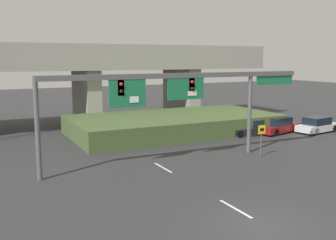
{
  "coord_description": "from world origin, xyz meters",
  "views": [
    {
      "loc": [
        -10.29,
        -11.96,
        6.74
      ],
      "look_at": [
        0.0,
        8.66,
        3.1
      ],
      "focal_mm": 42.0,
      "sensor_mm": 36.0,
      "label": 1
    }
  ],
  "objects_px": {
    "signal_gantry": "(176,89)",
    "parked_sedan_far_right": "(317,125)",
    "parked_sedan_near_right": "(248,128)",
    "speed_limit_sign": "(261,136)",
    "parked_sedan_mid_right": "(278,126)"
  },
  "relations": [
    {
      "from": "speed_limit_sign",
      "to": "parked_sedan_far_right",
      "type": "bearing_deg",
      "value": 24.66
    },
    {
      "from": "speed_limit_sign",
      "to": "parked_sedan_mid_right",
      "type": "relative_size",
      "value": 0.45
    },
    {
      "from": "parked_sedan_mid_right",
      "to": "parked_sedan_far_right",
      "type": "height_order",
      "value": "parked_sedan_mid_right"
    },
    {
      "from": "signal_gantry",
      "to": "parked_sedan_near_right",
      "type": "relative_size",
      "value": 3.87
    },
    {
      "from": "speed_limit_sign",
      "to": "parked_sedan_far_right",
      "type": "xyz_separation_m",
      "value": [
        10.62,
        4.87,
        -0.82
      ]
    },
    {
      "from": "signal_gantry",
      "to": "parked_sedan_far_right",
      "type": "bearing_deg",
      "value": 11.98
    },
    {
      "from": "speed_limit_sign",
      "to": "parked_sedan_far_right",
      "type": "relative_size",
      "value": 0.49
    },
    {
      "from": "parked_sedan_far_right",
      "to": "speed_limit_sign",
      "type": "bearing_deg",
      "value": -163.64
    },
    {
      "from": "signal_gantry",
      "to": "parked_sedan_far_right",
      "type": "xyz_separation_m",
      "value": [
        16.54,
        3.51,
        -4.12
      ]
    },
    {
      "from": "signal_gantry",
      "to": "speed_limit_sign",
      "type": "distance_m",
      "value": 6.91
    },
    {
      "from": "parked_sedan_near_right",
      "to": "parked_sedan_far_right",
      "type": "relative_size",
      "value": 1.04
    },
    {
      "from": "parked_sedan_near_right",
      "to": "parked_sedan_mid_right",
      "type": "height_order",
      "value": "parked_sedan_mid_right"
    },
    {
      "from": "signal_gantry",
      "to": "parked_sedan_near_right",
      "type": "bearing_deg",
      "value": 27.86
    },
    {
      "from": "parked_sedan_near_right",
      "to": "signal_gantry",
      "type": "bearing_deg",
      "value": -149.26
    },
    {
      "from": "parked_sedan_near_right",
      "to": "parked_sedan_far_right",
      "type": "bearing_deg",
      "value": -12.3
    }
  ]
}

